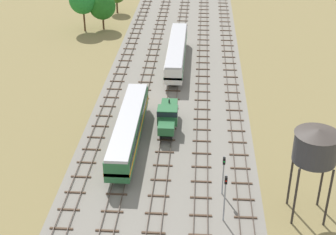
{
  "coord_description": "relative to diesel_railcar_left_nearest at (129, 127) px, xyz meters",
  "views": [
    {
      "loc": [
        4.03,
        -9.35,
        34.03
      ],
      "look_at": [
        0.0,
        50.02,
        1.5
      ],
      "focal_mm": 53.11,
      "sensor_mm": 36.0,
      "label": 1
    }
  ],
  "objects": [
    {
      "name": "track_far_left",
      "position": [
        -4.69,
        11.96,
        -2.46
      ],
      "size": [
        2.4,
        126.0,
        0.29
      ],
      "color": "#47382D",
      "rests_on": "ground"
    },
    {
      "name": "track_centre_left",
      "position": [
        4.69,
        11.96,
        -2.46
      ],
      "size": [
        2.4,
        126.0,
        0.29
      ],
      "color": "#47382D",
      "rests_on": "ground"
    },
    {
      "name": "track_left",
      "position": [
        0.0,
        11.96,
        -2.46
      ],
      "size": [
        2.4,
        126.0,
        0.29
      ],
      "color": "#47382D",
      "rests_on": "ground"
    },
    {
      "name": "ground_plane",
      "position": [
        4.69,
        10.96,
        -2.6
      ],
      "size": [
        480.0,
        480.0,
        0.0
      ],
      "primitive_type": "plane",
      "color": "olive"
    },
    {
      "name": "lineside_tree_0",
      "position": [
        -15.49,
        44.62,
        3.85
      ],
      "size": [
        5.6,
        5.6,
        9.26
      ],
      "color": "#4C331E",
      "rests_on": "ground"
    },
    {
      "name": "track_centre",
      "position": [
        9.37,
        11.96,
        -2.46
      ],
      "size": [
        2.4,
        126.0,
        0.29
      ],
      "color": "#47382D",
      "rests_on": "ground"
    },
    {
      "name": "water_tower",
      "position": [
        20.32,
        -12.45,
        5.82
      ],
      "size": [
        4.52,
        4.52,
        10.29
      ],
      "color": "#2D2826",
      "rests_on": "ground"
    },
    {
      "name": "passenger_coach_centre_left_mid",
      "position": [
        4.69,
        27.27,
        0.02
      ],
      "size": [
        2.96,
        22.0,
        3.8
      ],
      "color": "white",
      "rests_on": "ground"
    },
    {
      "name": "signal_post_mid",
      "position": [
        11.71,
        -9.63,
        0.59
      ],
      "size": [
        0.28,
        0.47,
        4.99
      ],
      "color": "gray",
      "rests_on": "ground"
    },
    {
      "name": "shunter_loco_centre_left_near",
      "position": [
        4.69,
        4.6,
        -0.59
      ],
      "size": [
        2.74,
        8.46,
        3.1
      ],
      "color": "#286638",
      "rests_on": "ground"
    },
    {
      "name": "lineside_tree_2",
      "position": [
        -11.74,
        45.78,
        2.36
      ],
      "size": [
        5.55,
        5.55,
        7.75
      ],
      "color": "#4C331E",
      "rests_on": "ground"
    },
    {
      "name": "signal_post_near",
      "position": [
        11.71,
        -14.14,
        1.01
      ],
      "size": [
        0.28,
        0.47,
        5.71
      ],
      "color": "gray",
      "rests_on": "ground"
    },
    {
      "name": "ballast_bed",
      "position": [
        4.69,
        10.96,
        -2.59
      ],
      "size": [
        22.74,
        176.0,
        0.01
      ],
      "primitive_type": "cube",
      "color": "gray",
      "rests_on": "ground"
    },
    {
      "name": "diesel_railcar_left_nearest",
      "position": [
        0.0,
        0.0,
        0.0
      ],
      "size": [
        2.96,
        20.5,
        3.8
      ],
      "color": "#286638",
      "rests_on": "ground"
    },
    {
      "name": "track_centre_right",
      "position": [
        14.06,
        11.96,
        -2.46
      ],
      "size": [
        2.4,
        126.0,
        0.29
      ],
      "color": "#47382D",
      "rests_on": "ground"
    }
  ]
}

